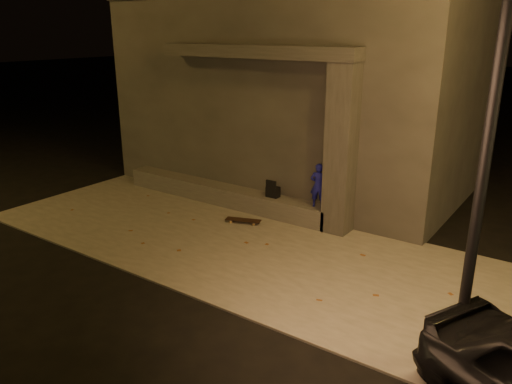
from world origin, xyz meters
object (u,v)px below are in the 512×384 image
Objects in this scene: skateboarder at (318,185)px; skateboard at (243,220)px; column at (341,151)px; backpack at (273,191)px; street_lamp_0 at (503,39)px.

skateboarder reaches higher than skateboard.
column is 4.34× the size of skateboard.
column is 8.50× the size of backpack.
column is 2.73m from skateboard.
skateboarder is 1.20× the size of skateboard.
backpack is at bearing -19.23° from skateboarder.
skateboard is at bearing 156.51° from street_lamp_0.
skateboard is at bearing 10.95° from skateboarder.
skateboarder is at bearing 10.50° from skateboard.
skateboard is at bearing -107.98° from backpack.
street_lamp_0 is (3.31, -3.12, 2.32)m from column.
backpack reaches higher than skateboard.
skateboard is at bearing -156.65° from column.
street_lamp_0 reaches higher than column.
column reaches higher than backpack.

